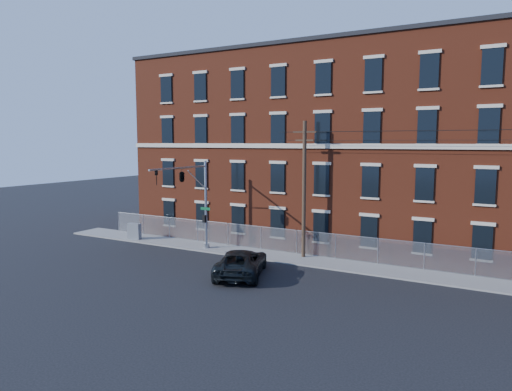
{
  "coord_description": "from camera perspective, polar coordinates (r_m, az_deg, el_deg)",
  "views": [
    {
      "loc": [
        15.47,
        -25.72,
        8.61
      ],
      "look_at": [
        -1.14,
        4.0,
        4.69
      ],
      "focal_mm": 32.73,
      "sensor_mm": 36.0,
      "label": 1
    }
  ],
  "objects": [
    {
      "name": "chain_link_fence",
      "position": [
        33.09,
        22.55,
        -7.14
      ],
      "size": [
        59.06,
        0.06,
        1.85
      ],
      "color": "#A5A8AD",
      "rests_on": "ground"
    },
    {
      "name": "mill_building",
      "position": [
        39.81,
        24.3,
        5.33
      ],
      "size": [
        55.3,
        14.32,
        16.3
      ],
      "color": "maroon",
      "rests_on": "ground"
    },
    {
      "name": "traffic_signal_mast",
      "position": [
        35.36,
        -8.35,
        1.28
      ],
      "size": [
        0.9,
        6.75,
        7.0
      ],
      "color": "#9EA0A5",
      "rests_on": "ground"
    },
    {
      "name": "utility_cabinet",
      "position": [
        42.37,
        -14.65,
        -4.25
      ],
      "size": [
        1.2,
        0.8,
        1.38
      ],
      "primitive_type": "cube",
      "rotation": [
        0.0,
        0.0,
        0.24
      ],
      "color": "slate",
      "rests_on": "sidewalk"
    },
    {
      "name": "pickup_truck",
      "position": [
        30.54,
        -1.82,
        -8.17
      ],
      "size": [
        4.77,
        6.65,
        1.68
      ],
      "primitive_type": "imported",
      "rotation": [
        0.0,
        0.0,
        3.51
      ],
      "color": "black",
      "rests_on": "ground"
    },
    {
      "name": "ground",
      "position": [
        31.23,
        -1.78,
        -9.43
      ],
      "size": [
        140.0,
        140.0,
        0.0
      ],
      "primitive_type": "plane",
      "color": "black",
      "rests_on": "ground"
    },
    {
      "name": "utility_pole_near",
      "position": [
        34.25,
        5.9,
        1.06
      ],
      "size": [
        1.8,
        0.28,
        10.0
      ],
      "color": "#443122",
      "rests_on": "ground"
    },
    {
      "name": "sidewalk",
      "position": [
        32.08,
        22.2,
        -9.38
      ],
      "size": [
        65.0,
        3.0,
        0.12
      ],
      "primitive_type": "cube",
      "color": "gray",
      "rests_on": "ground"
    }
  ]
}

